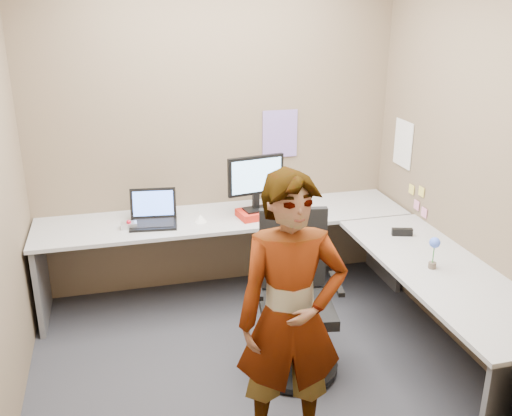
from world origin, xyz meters
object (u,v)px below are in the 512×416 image
object	(u,v)px
person	(291,318)
monitor	(256,178)
desk	(299,256)
office_chair	(295,309)

from	to	relation	value
person	monitor	bearing A→B (deg)	89.07
desk	office_chair	distance (m)	0.52
monitor	office_chair	bearing A→B (deg)	-98.84
desk	office_chair	world-z (taller)	office_chair
office_chair	person	bearing A→B (deg)	-101.25
desk	person	distance (m)	1.22
person	office_chair	bearing A→B (deg)	76.59
desk	person	world-z (taller)	person
office_chair	person	xyz separation A→B (m)	(-0.25, -0.66, 0.36)
office_chair	person	size ratio (longest dim) A/B	0.67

